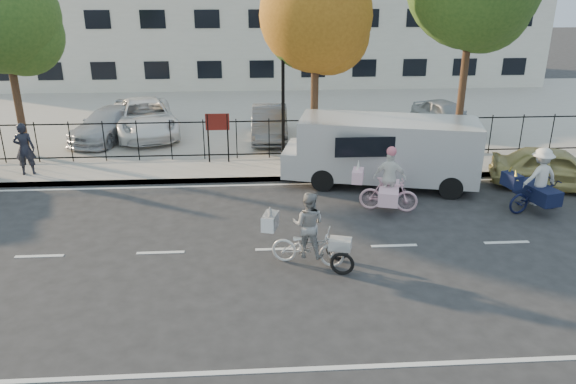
{
  "coord_description": "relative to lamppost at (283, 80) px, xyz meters",
  "views": [
    {
      "loc": [
        -0.59,
        -12.84,
        6.62
      ],
      "look_at": [
        0.32,
        1.2,
        1.1
      ],
      "focal_mm": 35.0,
      "sensor_mm": 36.0,
      "label": 1
    }
  ],
  "objects": [
    {
      "name": "gold_sedan",
      "position": [
        8.69,
        -3.0,
        -2.43
      ],
      "size": [
        4.3,
        2.72,
        1.36
      ],
      "primitive_type": "imported",
      "rotation": [
        0.0,
        0.0,
        1.27
      ],
      "color": "tan",
      "rests_on": "ground"
    },
    {
      "name": "lamppost",
      "position": [
        0.0,
        0.0,
        0.0
      ],
      "size": [
        0.36,
        0.36,
        4.33
      ],
      "color": "black",
      "rests_on": "sidewalk"
    },
    {
      "name": "zebra_trike",
      "position": [
        0.17,
        -7.61,
        -2.39
      ],
      "size": [
        2.17,
        1.3,
        1.86
      ],
      "rotation": [
        0.0,
        0.0,
        1.28
      ],
      "color": "silver",
      "rests_on": "ground"
    },
    {
      "name": "lot_car_b",
      "position": [
        -5.64,
        3.99,
        -2.23
      ],
      "size": [
        3.65,
        5.69,
        1.46
      ],
      "primitive_type": "imported",
      "rotation": [
        0.0,
        0.0,
        0.25
      ],
      "color": "white",
      "rests_on": "parking_lot"
    },
    {
      "name": "tree_west",
      "position": [
        -9.52,
        1.33,
        1.87
      ],
      "size": [
        3.88,
        3.88,
        7.11
      ],
      "color": "#442D1D",
      "rests_on": "ground"
    },
    {
      "name": "building",
      "position": [
        -0.5,
        18.2,
        -0.11
      ],
      "size": [
        34.0,
        10.0,
        6.0
      ],
      "primitive_type": "cube",
      "color": "silver",
      "rests_on": "ground"
    },
    {
      "name": "unicorn_bike",
      "position": [
        2.83,
        -4.49,
        -2.38
      ],
      "size": [
        2.02,
        1.45,
        1.99
      ],
      "rotation": [
        0.0,
        0.0,
        1.3
      ],
      "color": "#FABECF",
      "rests_on": "ground"
    },
    {
      "name": "bull_bike",
      "position": [
        7.18,
        -4.83,
        -2.33
      ],
      "size": [
        2.17,
        1.52,
        1.95
      ],
      "rotation": [
        0.0,
        0.0,
        1.81
      ],
      "color": "#101537",
      "rests_on": "ground"
    },
    {
      "name": "white_van",
      "position": [
        3.18,
        -2.3,
        -1.89
      ],
      "size": [
        6.63,
        3.39,
        2.22
      ],
      "rotation": [
        0.0,
        0.0,
        -0.24
      ],
      "color": "silver",
      "rests_on": "ground"
    },
    {
      "name": "pedestrian",
      "position": [
        -8.82,
        -0.92,
        -2.06
      ],
      "size": [
        0.72,
        0.54,
        1.81
      ],
      "primitive_type": "imported",
      "rotation": [
        0.0,
        0.0,
        3.31
      ],
      "color": "black",
      "rests_on": "sidewalk"
    },
    {
      "name": "parking_lot",
      "position": [
        -0.5,
        8.2,
        -3.04
      ],
      "size": [
        60.0,
        15.6,
        0.15
      ],
      "primitive_type": "cube",
      "color": "#A8A399",
      "rests_on": "ground"
    },
    {
      "name": "lot_car_a",
      "position": [
        -7.03,
        3.36,
        -2.34
      ],
      "size": [
        3.02,
        4.65,
        1.25
      ],
      "primitive_type": "imported",
      "rotation": [
        0.0,
        0.0,
        -0.32
      ],
      "color": "#B5B8BD",
      "rests_on": "parking_lot"
    },
    {
      "name": "ground",
      "position": [
        -0.5,
        -6.8,
        -3.11
      ],
      "size": [
        120.0,
        120.0,
        0.0
      ],
      "primitive_type": "plane",
      "color": "#333334"
    },
    {
      "name": "street_sign",
      "position": [
        -2.35,
        0.0,
        -1.7
      ],
      "size": [
        0.85,
        0.06,
        1.8
      ],
      "color": "black",
      "rests_on": "sidewalk"
    },
    {
      "name": "lot_car_d",
      "position": [
        7.37,
        3.99,
        -2.33
      ],
      "size": [
        2.55,
        4.01,
        1.27
      ],
      "primitive_type": "imported",
      "rotation": [
        0.0,
        0.0,
        0.3
      ],
      "color": "#A0A4A8",
      "rests_on": "parking_lot"
    },
    {
      "name": "sidewalk",
      "position": [
        -0.5,
        -0.7,
        -3.04
      ],
      "size": [
        60.0,
        2.2,
        0.15
      ],
      "primitive_type": "cube",
      "color": "#A8A399",
      "rests_on": "ground"
    },
    {
      "name": "iron_fence",
      "position": [
        -0.5,
        0.4,
        -2.21
      ],
      "size": [
        58.0,
        0.06,
        1.5
      ],
      "primitive_type": null,
      "color": "black",
      "rests_on": "sidewalk"
    },
    {
      "name": "curb",
      "position": [
        -0.5,
        -1.75,
        -3.04
      ],
      "size": [
        60.0,
        0.1,
        0.15
      ],
      "primitive_type": "cube",
      "color": "#A8A399",
      "rests_on": "ground"
    },
    {
      "name": "tree_mid",
      "position": [
        1.32,
        0.56,
        1.94
      ],
      "size": [
        3.94,
        3.94,
        7.22
      ],
      "color": "#442D1D",
      "rests_on": "ground"
    },
    {
      "name": "lot_car_c",
      "position": [
        -0.39,
        2.97,
        -2.29
      ],
      "size": [
        1.54,
        4.09,
        1.33
      ],
      "primitive_type": "imported",
      "rotation": [
        0.0,
        0.0,
        -0.03
      ],
      "color": "#55595D",
      "rests_on": "parking_lot"
    },
    {
      "name": "road_markings",
      "position": [
        -0.5,
        -6.8,
        -3.11
      ],
      "size": [
        60.0,
        9.52,
        0.01
      ],
      "primitive_type": null,
      "color": "silver",
      "rests_on": "ground"
    }
  ]
}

